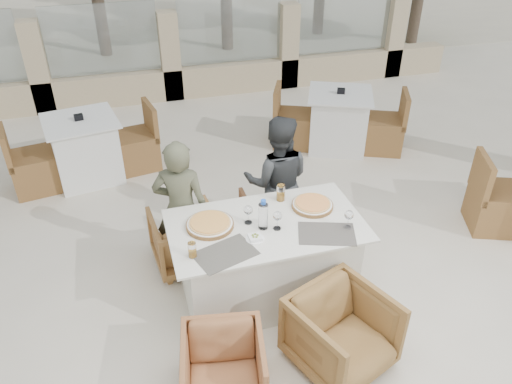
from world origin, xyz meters
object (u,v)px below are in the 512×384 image
object	(u,v)px
wine_glass_centre	(248,214)
armchair_far_right	(274,219)
pizza_left	(210,224)
wine_glass_corner	(349,218)
diner_left	(181,209)
bg_table_a	(85,149)
pizza_right	(312,205)
diner_right	(277,182)
olive_dish	(255,237)
armchair_far_left	(185,239)
wine_glass_near	(277,219)
armchair_near_left	(224,369)
water_bottle	(263,214)
bg_table_b	(338,121)
beer_glass_left	(192,250)
beer_glass_right	(281,193)
armchair_near_right	(342,333)
dining_table	(266,260)

from	to	relation	value
wine_glass_centre	armchair_far_right	bearing A→B (deg)	55.61
wine_glass_centre	pizza_left	bearing A→B (deg)	173.27
pizza_left	wine_glass_corner	distance (m)	1.12
pizza_left	diner_left	world-z (taller)	diner_left
wine_glass_corner	bg_table_a	distance (m)	3.52
pizza_right	diner_right	size ratio (longest dim) A/B	0.26
olive_dish	armchair_far_left	distance (m)	1.05
bg_table_a	wine_glass_near	bearing A→B (deg)	-69.28
armchair_near_left	bg_table_a	world-z (taller)	bg_table_a
water_bottle	wine_glass_near	bearing A→B (deg)	-22.46
diner_right	bg_table_b	distance (m)	2.24
armchair_far_right	diner_left	distance (m)	1.02
diner_left	diner_right	size ratio (longest dim) A/B	0.99
water_bottle	beer_glass_left	size ratio (longest dim) A/B	2.13
wine_glass_centre	beer_glass_right	distance (m)	0.44
armchair_far_left	bg_table_a	bearing A→B (deg)	-70.49
pizza_right	armchair_near_left	distance (m)	1.55
beer_glass_left	diner_right	world-z (taller)	diner_right
pizza_left	armchair_near_left	bearing A→B (deg)	-97.75
armchair_far_left	armchair_near_right	xyz separation A→B (m)	(0.93, -1.50, 0.03)
wine_glass_corner	bg_table_b	distance (m)	2.96
pizza_left	wine_glass_near	size ratio (longest dim) A/B	2.12
wine_glass_centre	bg_table_b	bearing A→B (deg)	51.39
beer_glass_left	armchair_far_right	distance (m)	1.45
beer_glass_right	olive_dish	bearing A→B (deg)	-127.94
armchair_near_right	armchair_far_left	bearing A→B (deg)	100.31
wine_glass_centre	beer_glass_right	xyz separation A→B (m)	(0.36, 0.25, -0.02)
armchair_far_right	diner_right	xyz separation A→B (m)	(0.04, 0.04, 0.41)
pizza_right	diner_left	world-z (taller)	diner_left
water_bottle	diner_left	world-z (taller)	diner_left
armchair_far_left	diner_left	size ratio (longest dim) A/B	0.45
armchair_near_left	wine_glass_corner	bearing A→B (deg)	39.28
dining_table	bg_table_b	world-z (taller)	same
armchair_far_right	armchair_near_right	bearing A→B (deg)	90.52
wine_glass_near	armchair_near_left	world-z (taller)	wine_glass_near
pizza_right	bg_table_a	bearing A→B (deg)	128.77
bg_table_a	armchair_near_right	bearing A→B (deg)	-71.93
bg_table_b	beer_glass_left	bearing A→B (deg)	-108.00
wine_glass_corner	armchair_far_left	xyz separation A→B (m)	(-1.22, 0.86, -0.58)
diner_left	wine_glass_corner	bearing A→B (deg)	167.32
dining_table	wine_glass_corner	size ratio (longest dim) A/B	8.70
dining_table	bg_table_b	xyz separation A→B (m)	(1.77, 2.45, 0.00)
armchair_far_right	pizza_left	bearing A→B (deg)	38.73
pizza_right	diner_left	size ratio (longest dim) A/B	0.26
diner_right	wine_glass_near	bearing A→B (deg)	88.94
beer_glass_right	armchair_near_left	size ratio (longest dim) A/B	0.25
armchair_near_left	diner_right	xyz separation A→B (m)	(0.93, 1.64, 0.41)
dining_table	armchair_far_left	distance (m)	0.88
armchair_far_right	diner_right	bearing A→B (deg)	-133.04
olive_dish	armchair_far_left	size ratio (longest dim) A/B	0.18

